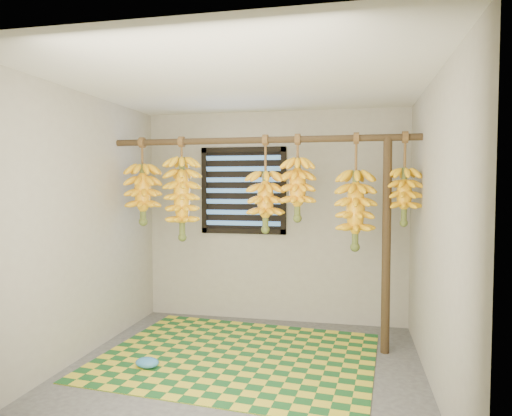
% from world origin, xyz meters
% --- Properties ---
extents(floor, '(3.00, 3.00, 0.01)m').
position_xyz_m(floor, '(0.00, 0.00, -0.01)').
color(floor, '#434343').
rests_on(floor, ground).
extents(ceiling, '(3.00, 3.00, 0.01)m').
position_xyz_m(ceiling, '(0.00, 0.00, 2.40)').
color(ceiling, silver).
rests_on(ceiling, wall_back).
extents(wall_back, '(3.00, 0.01, 2.40)m').
position_xyz_m(wall_back, '(0.00, 1.50, 1.20)').
color(wall_back, gray).
rests_on(wall_back, floor).
extents(wall_left, '(0.01, 3.00, 2.40)m').
position_xyz_m(wall_left, '(-1.50, 0.00, 1.20)').
color(wall_left, gray).
rests_on(wall_left, floor).
extents(wall_right, '(0.01, 3.00, 2.40)m').
position_xyz_m(wall_right, '(1.50, 0.00, 1.20)').
color(wall_right, gray).
rests_on(wall_right, floor).
extents(window, '(1.00, 0.04, 1.00)m').
position_xyz_m(window, '(-0.35, 1.48, 1.50)').
color(window, black).
rests_on(window, wall_back).
extents(hanging_pole, '(3.00, 0.06, 0.06)m').
position_xyz_m(hanging_pole, '(0.00, 0.70, 2.00)').
color(hanging_pole, '#402F18').
rests_on(hanging_pole, wall_left).
extents(support_post, '(0.08, 0.08, 2.00)m').
position_xyz_m(support_post, '(1.20, 0.70, 1.00)').
color(support_post, '#402F18').
rests_on(support_post, floor).
extents(woven_mat, '(2.57, 2.12, 0.01)m').
position_xyz_m(woven_mat, '(-0.12, 0.32, 0.01)').
color(woven_mat, '#175120').
rests_on(woven_mat, floor).
extents(plastic_bag, '(0.21, 0.16, 0.09)m').
position_xyz_m(plastic_bag, '(-0.81, -0.11, 0.05)').
color(plastic_bag, teal).
rests_on(plastic_bag, woven_mat).
extents(banana_bunch_a, '(0.35, 0.35, 0.88)m').
position_xyz_m(banana_bunch_a, '(-1.22, 0.70, 1.47)').
color(banana_bunch_a, brown).
rests_on(banana_bunch_a, hanging_pole).
extents(banana_bunch_b, '(0.34, 0.34, 1.03)m').
position_xyz_m(banana_bunch_b, '(-0.80, 0.70, 1.43)').
color(banana_bunch_b, brown).
rests_on(banana_bunch_b, hanging_pole).
extents(banana_bunch_c, '(0.34, 0.34, 0.94)m').
position_xyz_m(banana_bunch_c, '(0.06, 0.70, 1.41)').
color(banana_bunch_c, brown).
rests_on(banana_bunch_c, hanging_pole).
extents(banana_bunch_d, '(0.31, 0.31, 0.82)m').
position_xyz_m(banana_bunch_d, '(0.37, 0.70, 1.53)').
color(banana_bunch_d, brown).
rests_on(banana_bunch_d, hanging_pole).
extents(banana_bunch_e, '(0.35, 0.35, 1.08)m').
position_xyz_m(banana_bunch_e, '(0.92, 0.70, 1.33)').
color(banana_bunch_e, brown).
rests_on(banana_bunch_e, hanging_pole).
extents(banana_bunch_f, '(0.30, 0.30, 0.85)m').
position_xyz_m(banana_bunch_f, '(1.35, 0.70, 1.46)').
color(banana_bunch_f, brown).
rests_on(banana_bunch_f, hanging_pole).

